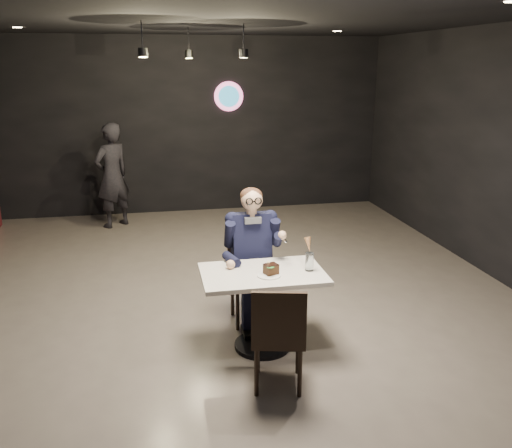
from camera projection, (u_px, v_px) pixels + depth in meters
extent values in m
plane|color=slate|center=(218.00, 323.00, 5.52)|extent=(9.00, 9.00, 0.00)
cube|color=black|center=(192.00, 35.00, 6.58)|extent=(1.40, 1.20, 0.36)
cube|color=white|center=(263.00, 310.00, 4.95)|extent=(1.10, 0.70, 0.75)
cube|color=black|center=(251.00, 279.00, 5.45)|extent=(0.42, 0.46, 0.92)
cube|color=black|center=(278.00, 334.00, 4.35)|extent=(0.51, 0.54, 0.92)
cube|color=black|center=(251.00, 255.00, 5.37)|extent=(0.60, 0.80, 1.44)
cylinder|color=white|center=(269.00, 275.00, 4.75)|extent=(0.21, 0.21, 0.01)
cube|color=black|center=(271.00, 269.00, 4.76)|extent=(0.14, 0.13, 0.08)
ellipsoid|color=#287C34|center=(270.00, 267.00, 4.70)|extent=(0.07, 0.04, 0.01)
cylinder|color=silver|center=(309.00, 262.00, 4.86)|extent=(0.07, 0.07, 0.17)
cone|color=tan|center=(309.00, 244.00, 4.82)|extent=(0.08, 0.08, 0.13)
imported|color=black|center=(112.00, 176.00, 8.60)|extent=(0.72, 0.69, 1.67)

